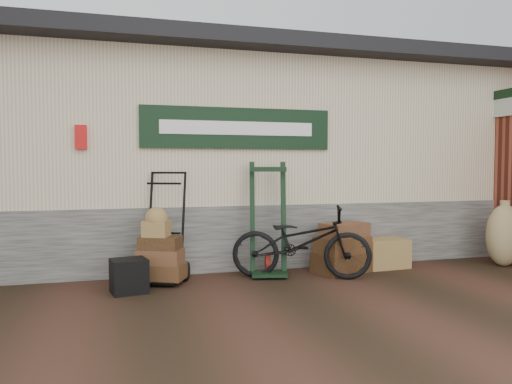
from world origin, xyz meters
TOP-DOWN VIEW (x-y plane):
  - ground at (0.00, 0.00)m, footprint 80.00×80.00m
  - station_building at (-0.01, 2.74)m, footprint 14.40×4.10m
  - porter_trolley at (-1.32, 0.68)m, footprint 0.86×0.77m
  - green_barrow at (0.03, 0.66)m, footprint 0.63×0.56m
  - suitcase_stack at (1.06, 0.57)m, footprint 0.89×0.71m
  - wicker_hamper at (1.76, 0.68)m, footprint 0.66×0.46m
  - black_trunk at (-1.77, 0.22)m, footprint 0.44×0.40m
  - bicycle at (0.38, 0.37)m, footprint 1.24×1.89m
  - burlap_sack_left at (3.48, 0.30)m, footprint 0.67×0.61m

SIDE VIEW (x-z plane):
  - ground at x=0.00m, z-range 0.00..0.00m
  - black_trunk at x=-1.77m, z-range 0.00..0.39m
  - wicker_hamper at x=1.76m, z-range 0.00..0.41m
  - suitcase_stack at x=1.06m, z-range 0.00..0.68m
  - burlap_sack_left at x=3.48m, z-range 0.00..0.89m
  - bicycle at x=0.38m, z-range 0.00..1.04m
  - porter_trolley at x=-1.32m, z-range 0.00..1.40m
  - green_barrow at x=0.03m, z-range 0.00..1.49m
  - station_building at x=-0.01m, z-range 0.01..3.21m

